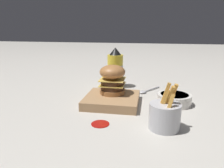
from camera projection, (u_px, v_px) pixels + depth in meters
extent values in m
plane|color=#B7B2A8|center=(116.00, 104.00, 0.89)|extent=(6.00, 6.00, 0.00)
cube|color=#A37A51|center=(112.00, 100.00, 0.89)|extent=(0.21, 0.21, 0.03)
cylinder|color=#9E6638|center=(112.00, 91.00, 0.92)|extent=(0.11, 0.11, 0.02)
cylinder|color=#422819|center=(112.00, 87.00, 0.91)|extent=(0.10, 0.10, 0.02)
cube|color=#EAC656|center=(112.00, 84.00, 0.91)|extent=(0.10, 0.10, 0.00)
cylinder|color=#422819|center=(112.00, 82.00, 0.91)|extent=(0.10, 0.10, 0.02)
cube|color=#EAC656|center=(112.00, 79.00, 0.91)|extent=(0.10, 0.10, 0.00)
ellipsoid|color=#9E6638|center=(112.00, 72.00, 0.90)|extent=(0.11, 0.11, 0.06)
cylinder|color=yellow|center=(115.00, 71.00, 1.12)|extent=(0.08, 0.08, 0.17)
cylinder|color=white|center=(115.00, 72.00, 1.12)|extent=(0.08, 0.08, 0.07)
cone|color=black|center=(115.00, 51.00, 1.09)|extent=(0.06, 0.06, 0.04)
cylinder|color=#B7B7BC|center=(165.00, 116.00, 0.67)|extent=(0.10, 0.10, 0.08)
cube|color=gold|center=(164.00, 102.00, 0.66)|extent=(0.02, 0.03, 0.08)
cube|color=gold|center=(169.00, 106.00, 0.63)|extent=(0.03, 0.03, 0.07)
cube|color=gold|center=(168.00, 99.00, 0.67)|extent=(0.04, 0.03, 0.09)
cube|color=gold|center=(171.00, 98.00, 0.67)|extent=(0.03, 0.03, 0.10)
cube|color=gold|center=(166.00, 104.00, 0.67)|extent=(0.01, 0.01, 0.06)
cube|color=gold|center=(164.00, 98.00, 0.67)|extent=(0.01, 0.04, 0.10)
cube|color=gold|center=(168.00, 101.00, 0.68)|extent=(0.02, 0.01, 0.07)
cylinder|color=silver|center=(174.00, 99.00, 0.89)|extent=(0.14, 0.14, 0.04)
cylinder|color=#669356|center=(175.00, 95.00, 0.88)|extent=(0.11, 0.11, 0.01)
cylinder|color=#B2B2B7|center=(152.00, 89.00, 1.08)|extent=(0.09, 0.07, 0.01)
ellipsoid|color=#B2B2B7|center=(143.00, 92.00, 1.03)|extent=(0.05, 0.05, 0.01)
cylinder|color=#9E140F|center=(100.00, 124.00, 0.71)|extent=(0.06, 0.06, 0.00)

